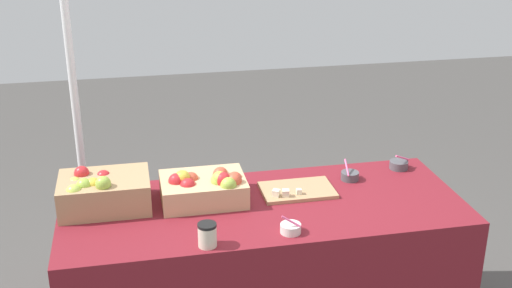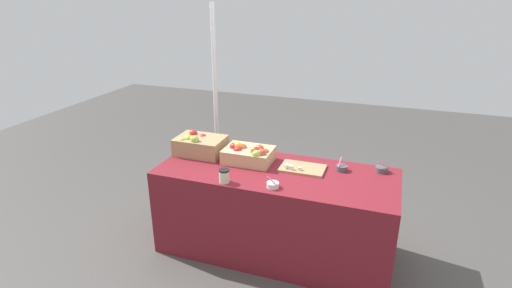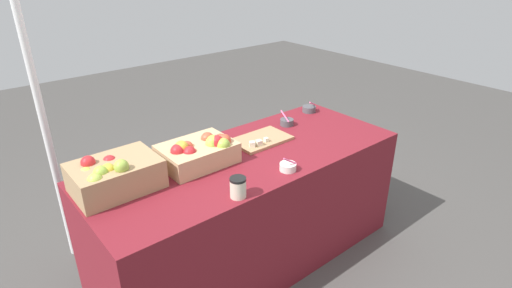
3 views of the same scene
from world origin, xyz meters
name	(u,v)px [view 2 (image 2 of 3)]	position (x,y,z in m)	size (l,w,h in m)	color
ground_plane	(275,249)	(0.00, 0.00, 0.00)	(10.00, 10.00, 0.00)	#474442
table	(275,211)	(0.00, 0.00, 0.37)	(1.90, 0.76, 0.74)	maroon
apple_crate_left	(200,145)	(-0.74, 0.12, 0.82)	(0.41, 0.30, 0.20)	tan
apple_crate_middle	(249,154)	(-0.27, 0.09, 0.81)	(0.40, 0.29, 0.17)	tan
cutting_board_front	(302,168)	(0.19, 0.10, 0.75)	(0.36, 0.23, 0.05)	tan
sample_bowl_near	(382,169)	(0.79, 0.27, 0.76)	(0.11, 0.10, 0.10)	#4C4C51
sample_bowl_mid	(342,168)	(0.49, 0.19, 0.76)	(0.09, 0.09, 0.10)	#4C4C51
sample_bowl_far	(273,185)	(0.06, -0.28, 0.76)	(0.09, 0.09, 0.09)	silver
coffee_cup	(224,176)	(-0.31, -0.32, 0.79)	(0.08, 0.08, 0.10)	beige
tent_pole	(216,106)	(-0.87, 0.77, 0.99)	(0.04, 0.04, 1.98)	white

